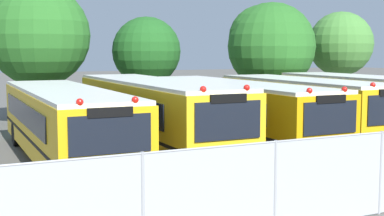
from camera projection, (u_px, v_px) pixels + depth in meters
name	position (u px, v px, depth m)	size (l,w,h in m)	color
ground_plane	(235.00, 146.00, 21.11)	(160.00, 160.00, 0.00)	#595651
school_bus_0	(64.00, 121.00, 18.11)	(2.79, 11.43, 2.60)	yellow
school_bus_1	(153.00, 113.00, 19.69)	(2.64, 11.49, 2.80)	yellow
school_bus_2	(234.00, 111.00, 21.07)	(2.54, 11.50, 2.65)	#EAA80C
school_bus_3	(304.00, 107.00, 22.41)	(2.76, 9.91, 2.70)	yellow
school_bus_4	(368.00, 103.00, 23.74)	(2.82, 10.39, 2.75)	yellow
tree_1	(42.00, 36.00, 27.16)	(5.19, 5.15, 7.09)	#4C3823
tree_2	(147.00, 50.00, 29.89)	(3.83, 3.83, 5.64)	#4C3823
tree_3	(269.00, 44.00, 30.81)	(5.02, 5.02, 6.51)	#4C3823
tree_4	(340.00, 43.00, 33.27)	(3.98, 3.98, 6.16)	#4C3823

